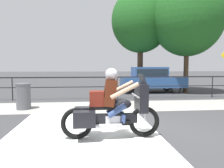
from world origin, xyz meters
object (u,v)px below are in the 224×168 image
at_px(parked_car, 151,78).
at_px(tree_behind_car, 141,21).
at_px(trash_bin, 23,96).
at_px(tree_behind_sign, 187,17).
at_px(motorcycle, 111,108).

distance_m(parked_car, tree_behind_car, 3.95).
distance_m(trash_bin, tree_behind_sign, 10.44).
bearing_deg(trash_bin, parked_car, 36.55).
relative_size(parked_car, tree_behind_car, 0.58).
bearing_deg(tree_behind_sign, parked_car, 170.49).
bearing_deg(motorcycle, tree_behind_car, 77.80).
height_order(parked_car, tree_behind_sign, tree_behind_sign).
xyz_separation_m(parked_car, tree_behind_sign, (2.10, -0.35, 3.75)).
bearing_deg(trash_bin, motorcycle, -50.56).
distance_m(trash_bin, tree_behind_car, 9.35).
xyz_separation_m(motorcycle, tree_behind_car, (2.93, 9.57, 3.95)).
height_order(trash_bin, tree_behind_car, tree_behind_car).
relative_size(motorcycle, tree_behind_sign, 0.33).
relative_size(motorcycle, trash_bin, 2.29).
relative_size(parked_car, trash_bin, 3.91).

